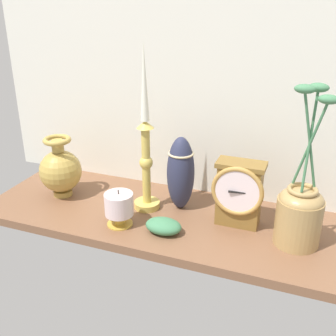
{
  "coord_description": "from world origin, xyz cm",
  "views": [
    {
      "loc": [
        36.26,
        -91.49,
        56.58
      ],
      "look_at": [
        1.47,
        0.0,
        14.0
      ],
      "focal_mm": 43.79,
      "sensor_mm": 36.0,
      "label": 1
    }
  ],
  "objects": [
    {
      "name": "mantel_clock",
      "position": [
        20.09,
        1.87,
        9.22
      ],
      "size": [
        13.27,
        7.44,
        17.46
      ],
      "color": "brown",
      "rests_on": "ground_plane"
    },
    {
      "name": "tall_ceramic_vase",
      "position": [
        3.17,
        5.27,
        10.66
      ],
      "size": [
        7.61,
        7.61,
        21.04
      ],
      "color": "#2A2E49",
      "rests_on": "ground_plane"
    },
    {
      "name": "brass_vase_jar",
      "position": [
        35.3,
        -1.57,
        8.99
      ],
      "size": [
        10.92,
        10.92,
        38.95
      ],
      "color": "#A98751",
      "rests_on": "ground_plane"
    },
    {
      "name": "ground_plane",
      "position": [
        0.0,
        0.0,
        -1.2
      ],
      "size": [
        100.0,
        36.0,
        2.4
      ],
      "primitive_type": "cube",
      "color": "brown"
    },
    {
      "name": "ivy_sprig",
      "position": [
        3.57,
        -8.75,
        1.87
      ],
      "size": [
        9.4,
        6.58,
        3.75
      ],
      "color": "#407C53",
      "rests_on": "ground_plane"
    },
    {
      "name": "candlestick_tall_left",
      "position": [
        -5.61,
        1.9,
        17.42
      ],
      "size": [
        7.24,
        7.24,
        45.64
      ],
      "color": "#CDB351",
      "rests_on": "ground_plane"
    },
    {
      "name": "brass_vase_bulbous",
      "position": [
        -32.36,
        0.31,
        8.2
      ],
      "size": [
        12.37,
        12.37,
        18.16
      ],
      "color": "#B19344",
      "rests_on": "ground_plane"
    },
    {
      "name": "back_wall",
      "position": [
        0.0,
        18.5,
        32.5
      ],
      "size": [
        120.0,
        2.0,
        65.0
      ],
      "primitive_type": "cube",
      "color": "silver",
      "rests_on": "ground_plane"
    },
    {
      "name": "pillar_candle_front",
      "position": [
        -8.57,
        -9.18,
        5.12
      ],
      "size": [
        7.49,
        7.49,
        10.15
      ],
      "color": "gold",
      "rests_on": "ground_plane"
    }
  ]
}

